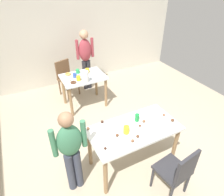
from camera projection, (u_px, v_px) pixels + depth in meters
The scene contains 31 objects.
ground_plane at pixel (128, 159), 3.32m from camera, with size 6.40×6.40×0.00m, color tan.
wall_back at pixel (65, 35), 4.99m from camera, with size 6.40×0.10×2.60m, color beige.
dining_table_near at pixel (134, 133), 2.92m from camera, with size 1.34×0.69×0.75m.
dining_table_far at pixel (84, 81), 4.33m from camera, with size 0.93×0.67×0.75m.
chair_near_table at pixel (178, 171), 2.56m from camera, with size 0.45×0.45×0.87m.
chair_far_table at pixel (66, 76), 4.83m from camera, with size 0.51×0.51×0.87m.
person_girl_near at pixel (71, 148), 2.49m from camera, with size 0.45×0.21×1.36m.
person_adult_far at pixel (85, 55), 4.82m from camera, with size 0.45×0.21×1.54m.
mixing_bowl at pixel (153, 121), 2.94m from camera, with size 0.19×0.19×0.09m, color white.
soda_can at pixel (137, 118), 2.97m from camera, with size 0.07×0.07×0.12m, color #198438.
fork_near at pixel (153, 111), 3.20m from camera, with size 0.17×0.02×0.01m, color silver.
cup_near_0 at pixel (126, 130), 2.75m from camera, with size 0.09×0.09×0.12m, color yellow.
cake_ball_0 at pixel (133, 141), 2.63m from camera, with size 0.04×0.04×0.04m, color brown.
cake_ball_1 at pixel (172, 120), 2.98m from camera, with size 0.05×0.05×0.05m, color brown.
cake_ball_2 at pixel (88, 128), 2.83m from camera, with size 0.05×0.05×0.05m, color brown.
cake_ball_3 at pixel (164, 115), 3.10m from camera, with size 0.04×0.04×0.04m, color brown.
cake_ball_4 at pixel (138, 136), 2.70m from camera, with size 0.04×0.04×0.04m, color brown.
cake_ball_5 at pixel (144, 121), 2.97m from camera, with size 0.05×0.05×0.05m, color brown.
cake_ball_6 at pixel (140, 126), 2.89m from camera, with size 0.04×0.04×0.04m, color brown.
cake_ball_7 at pixel (117, 135), 2.71m from camera, with size 0.04×0.04×0.04m, color brown.
cake_ball_8 at pixel (102, 122), 2.95m from camera, with size 0.04×0.04×0.04m, color #3D2319.
cake_ball_9 at pixel (105, 148), 2.52m from camera, with size 0.04×0.04×0.04m, color #3D2319.
pitcher_far at pixel (86, 77), 3.98m from camera, with size 0.12×0.12×0.24m, color white.
cup_far_0 at pixel (87, 71), 4.39m from camera, with size 0.09×0.09×0.10m, color yellow.
cup_far_1 at pixel (78, 71), 4.36m from camera, with size 0.08×0.08×0.09m, color green.
cup_far_2 at pixel (75, 75), 4.19m from camera, with size 0.08×0.08×0.09m, color #3351B2.
cup_far_3 at pixel (79, 78), 4.07m from camera, with size 0.09×0.09×0.10m, color yellow.
donut_far_0 at pixel (68, 80), 4.08m from camera, with size 0.12×0.12×0.04m, color white.
donut_far_1 at pixel (73, 82), 3.99m from camera, with size 0.12×0.12×0.04m, color brown.
donut_far_2 at pixel (92, 74), 4.32m from camera, with size 0.11×0.11×0.03m, color white.
donut_far_3 at pixel (68, 74), 4.31m from camera, with size 0.13×0.13×0.04m, color gold.
Camera 1 is at (-1.26, -1.83, 2.69)m, focal length 31.47 mm.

